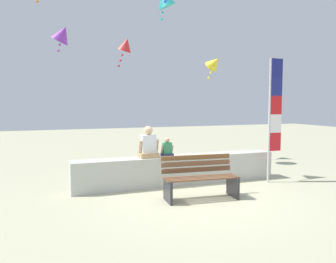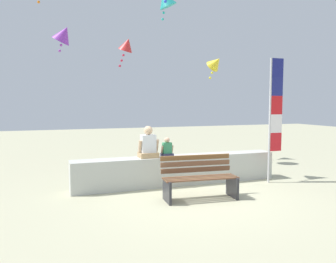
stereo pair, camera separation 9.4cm
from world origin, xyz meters
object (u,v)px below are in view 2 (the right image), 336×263
object	(u,v)px
flag_banner	(274,111)
kite_teal	(166,0)
park_bench	(199,179)
person_adult	(148,145)
kite_yellow	(216,63)
kite_red	(127,45)
kite_purple	(64,34)
person_child	(167,149)

from	to	relation	value
flag_banner	kite_teal	world-z (taller)	kite_teal
park_bench	person_adult	xyz separation A→B (m)	(-0.71, 1.30, 0.58)
flag_banner	kite_yellow	distance (m)	3.99
flag_banner	kite_red	distance (m)	5.29
person_adult	kite_yellow	xyz separation A→B (m)	(3.36, 3.04, 2.38)
kite_yellow	flag_banner	bearing A→B (deg)	-94.63
flag_banner	kite_purple	size ratio (longest dim) A/B	3.34
flag_banner	kite_teal	distance (m)	5.09
flag_banner	kite_yellow	xyz separation A→B (m)	(0.30, 3.64, 1.60)
person_child	kite_yellow	size ratio (longest dim) A/B	0.52
kite_purple	person_adult	bearing A→B (deg)	-63.60
park_bench	kite_purple	xyz separation A→B (m)	(-2.37, 4.64, 3.65)
kite_yellow	kite_purple	distance (m)	5.08
park_bench	person_child	bearing A→B (deg)	100.49
kite_red	kite_purple	xyz separation A→B (m)	(-1.96, -0.06, 0.20)
kite_teal	kite_yellow	bearing A→B (deg)	8.39
person_adult	kite_red	size ratio (longest dim) A/B	0.72
kite_purple	kite_teal	size ratio (longest dim) A/B	1.03
kite_teal	kite_red	bearing A→B (deg)	149.77
kite_yellow	kite_teal	size ratio (longest dim) A/B	1.00
kite_yellow	kite_red	size ratio (longest dim) A/B	0.87
kite_purple	kite_teal	bearing A→B (deg)	-10.86
kite_yellow	kite_purple	bearing A→B (deg)	176.56
kite_red	kite_purple	world-z (taller)	kite_purple
kite_red	kite_purple	distance (m)	1.97
person_adult	kite_teal	world-z (taller)	kite_teal
kite_teal	person_adult	bearing A→B (deg)	-117.24
person_adult	kite_yellow	size ratio (longest dim) A/B	0.83
person_adult	kite_red	distance (m)	4.46
park_bench	kite_red	distance (m)	5.85
flag_banner	kite_purple	bearing A→B (deg)	140.17
kite_purple	kite_teal	distance (m)	3.34
flag_banner	kite_red	world-z (taller)	kite_red
person_adult	kite_purple	world-z (taller)	kite_purple
person_child	kite_yellow	xyz separation A→B (m)	(2.89, 3.04, 2.49)
kite_yellow	kite_red	xyz separation A→B (m)	(-3.06, 0.36, 0.49)
kite_teal	park_bench	bearing A→B (deg)	-99.87
person_adult	kite_purple	size ratio (longest dim) A/B	0.81
park_bench	kite_purple	world-z (taller)	kite_purple
park_bench	kite_yellow	world-z (taller)	kite_yellow
park_bench	kite_yellow	xyz separation A→B (m)	(2.65, 4.34, 2.97)
flag_banner	person_adult	bearing A→B (deg)	168.89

